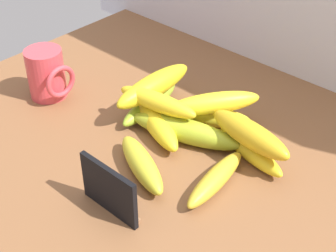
{
  "coord_description": "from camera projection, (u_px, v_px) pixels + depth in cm",
  "views": [
    {
      "loc": [
        39.19,
        -48.5,
        58.47
      ],
      "look_at": [
        -6.7,
        1.9,
        8.0
      ],
      "focal_mm": 54.3,
      "sensor_mm": 36.0,
      "label": 1
    }
  ],
  "objects": [
    {
      "name": "banana_4",
      "position": [
        217.0,
        178.0,
        0.8
      ],
      "size": [
        5.01,
        15.65,
        3.24
      ],
      "primitive_type": "ellipsoid",
      "rotation": [
        0.0,
        0.0,
        1.69
      ],
      "color": "gold",
      "rests_on": "counter_top"
    },
    {
      "name": "banana_0",
      "position": [
        250.0,
        151.0,
        0.85
      ],
      "size": [
        15.65,
        6.93,
        3.24
      ],
      "primitive_type": "ellipsoid",
      "rotation": [
        0.0,
        0.0,
        2.89
      ],
      "color": "yellow",
      "rests_on": "counter_top"
    },
    {
      "name": "banana_9",
      "position": [
        157.0,
        102.0,
        0.89
      ],
      "size": [
        16.15,
        5.85,
        3.4
      ],
      "primitive_type": "ellipsoid",
      "rotation": [
        0.0,
        0.0,
        6.44
      ],
      "color": "yellow",
      "rests_on": "banana_1"
    },
    {
      "name": "counter_top",
      "position": [
        190.0,
        179.0,
        0.84
      ],
      "size": [
        110.0,
        76.0,
        3.0
      ],
      "primitive_type": "cube",
      "color": "brown",
      "rests_on": "ground"
    },
    {
      "name": "chalkboard_sign",
      "position": [
        110.0,
        191.0,
        0.74
      ],
      "size": [
        11.0,
        1.8,
        8.4
      ],
      "color": "black",
      "rests_on": "counter_top"
    },
    {
      "name": "banana_3",
      "position": [
        142.0,
        164.0,
        0.82
      ],
      "size": [
        15.37,
        9.59,
        3.82
      ],
      "primitive_type": "ellipsoid",
      "rotation": [
        0.0,
        0.0,
        5.87
      ],
      "color": "gold",
      "rests_on": "counter_top"
    },
    {
      "name": "banana_7",
      "position": [
        250.0,
        134.0,
        0.82
      ],
      "size": [
        16.41,
        6.2,
        4.26
      ],
      "primitive_type": "ellipsoid",
      "rotation": [
        0.0,
        0.0,
        3.02
      ],
      "color": "gold",
      "rests_on": "banana_0"
    },
    {
      "name": "banana_8",
      "position": [
        214.0,
        103.0,
        0.89
      ],
      "size": [
        12.64,
        16.0,
        3.79
      ],
      "primitive_type": "ellipsoid",
      "rotation": [
        0.0,
        0.0,
        0.97
      ],
      "color": "yellow",
      "rests_on": "banana_2"
    },
    {
      "name": "banana_2",
      "position": [
        209.0,
        116.0,
        0.92
      ],
      "size": [
        15.07,
        10.86,
        3.72
      ],
      "primitive_type": "ellipsoid",
      "rotation": [
        0.0,
        0.0,
        0.52
      ],
      "color": "yellow",
      "rests_on": "counter_top"
    },
    {
      "name": "banana_5",
      "position": [
        150.0,
        103.0,
        0.96
      ],
      "size": [
        6.07,
        17.09,
        3.37
      ],
      "primitive_type": "ellipsoid",
      "rotation": [
        0.0,
        0.0,
        1.74
      ],
      "color": "#95BB2F",
      "rests_on": "counter_top"
    },
    {
      "name": "banana_10",
      "position": [
        154.0,
        86.0,
        0.94
      ],
      "size": [
        4.54,
        18.65,
        4.33
      ],
      "primitive_type": "ellipsoid",
      "rotation": [
        0.0,
        0.0,
        1.58
      ],
      "color": "gold",
      "rests_on": "banana_5"
    },
    {
      "name": "banana_6",
      "position": [
        185.0,
        131.0,
        0.88
      ],
      "size": [
        20.88,
        10.26,
        4.34
      ],
      "primitive_type": "ellipsoid",
      "rotation": [
        0.0,
        0.0,
        0.3
      ],
      "color": "#A1B127",
      "rests_on": "counter_top"
    },
    {
      "name": "coffee_mug",
      "position": [
        47.0,
        74.0,
        0.99
      ],
      "size": [
        8.75,
        7.25,
        9.92
      ],
      "color": "#D7414B",
      "rests_on": "counter_top"
    },
    {
      "name": "banana_1",
      "position": [
        155.0,
        120.0,
        0.91
      ],
      "size": [
        18.63,
        11.72,
        4.19
      ],
      "primitive_type": "ellipsoid",
      "rotation": [
        0.0,
        0.0,
        5.84
      ],
      "color": "yellow",
      "rests_on": "counter_top"
    }
  ]
}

